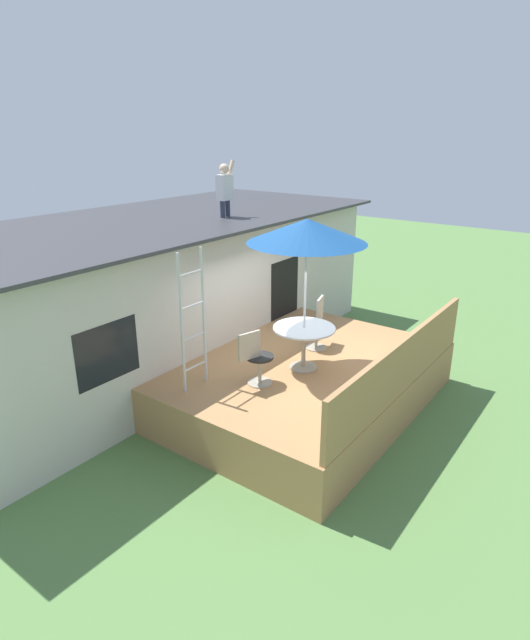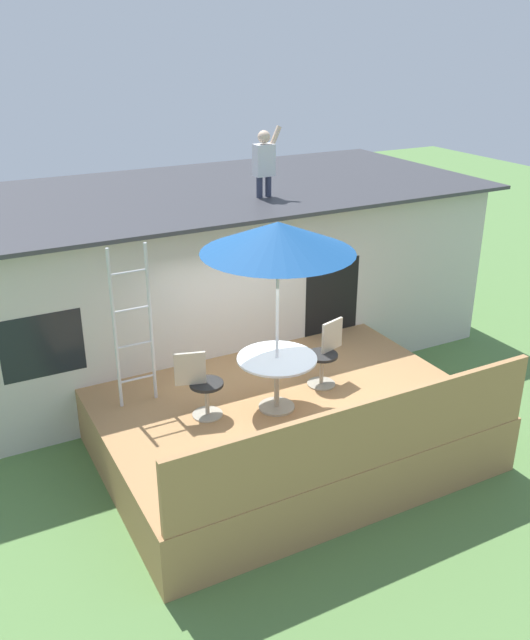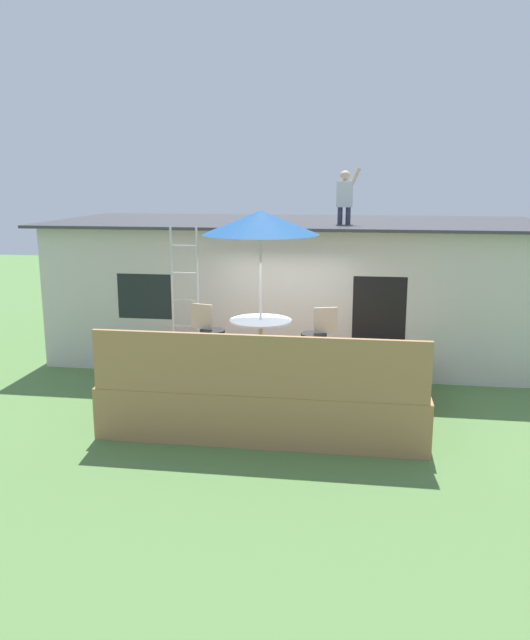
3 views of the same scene
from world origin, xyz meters
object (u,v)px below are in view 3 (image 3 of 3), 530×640
at_px(patio_umbrella, 260,223).
at_px(person_figure, 345,193).
at_px(patio_table, 261,329).
at_px(patio_chair_right, 318,335).
at_px(patio_chair_left, 209,331).
at_px(step_ladder, 185,286).

relative_size(patio_umbrella, person_figure, 2.29).
xyz_separation_m(patio_table, person_figure, (1.27, 2.75, 2.17)).
distance_m(patio_table, patio_chair_right, 0.99).
height_order(patio_table, patio_chair_left, patio_chair_left).
xyz_separation_m(person_figure, patio_chair_left, (-2.23, -2.47, -2.29)).
bearing_deg(person_figure, patio_umbrella, -114.84).
bearing_deg(patio_umbrella, person_figure, 65.16).
xyz_separation_m(patio_table, patio_chair_right, (0.94, 0.29, -0.13)).
bearing_deg(patio_table, step_ladder, 147.19).
xyz_separation_m(patio_table, step_ladder, (-1.57, 1.01, 0.51)).
height_order(step_ladder, patio_chair_right, step_ladder).
relative_size(patio_table, patio_chair_right, 1.13).
xyz_separation_m(person_figure, patio_chair_right, (-0.33, -2.46, -2.29)).
bearing_deg(patio_table, patio_chair_left, 163.74).
xyz_separation_m(patio_umbrella, person_figure, (1.27, 2.75, 0.40)).
xyz_separation_m(patio_umbrella, patio_chair_right, (0.94, 0.29, -1.89)).
height_order(patio_umbrella, person_figure, person_figure).
distance_m(patio_table, step_ladder, 1.94).
bearing_deg(step_ladder, patio_chair_left, -50.13).
relative_size(patio_table, patio_chair_left, 1.13).
relative_size(patio_umbrella, patio_chair_left, 2.76).
xyz_separation_m(step_ladder, patio_chair_left, (0.61, -0.73, -0.64)).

